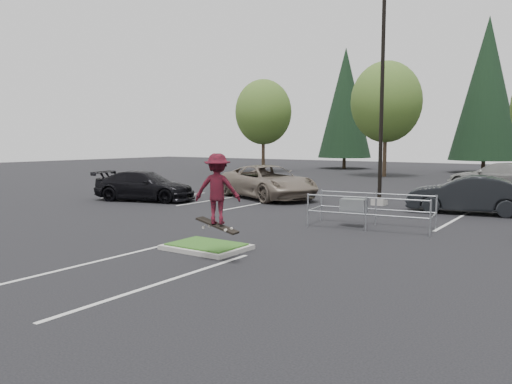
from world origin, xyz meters
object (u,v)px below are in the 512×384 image
Objects in this scene: light_pole at (382,107)px; conif_a at (345,103)px; car_far_silver at (500,177)px; cart_corral at (358,206)px; conif_b at (487,89)px; car_l_tan at (267,182)px; skateboarder at (217,189)px; car_r_charc at (467,195)px; decid_b at (386,105)px; car_l_black at (144,186)px; decid_a at (263,114)px.

conif_a is at bearing 117.38° from light_pole.
cart_corral is at bearing 5.54° from car_far_silver.
conif_b reaches higher than car_l_tan.
skateboarder is (-0.83, -6.79, 1.09)m from cart_corral.
light_pole is 0.78× the size of conif_a.
car_r_charc is 0.80× the size of car_far_silver.
light_pole reaches higher than car_far_silver.
car_l_tan is at bearing -174.14° from light_pole.
conif_a reaches higher than car_far_silver.
decid_b is 26.55m from cart_corral.
conif_b reaches higher than skateboarder.
conif_b is at bearing -114.92° from skateboarder.
cart_corral is (2.03, -34.71, -7.11)m from conif_b.
cart_corral is (1.53, -6.21, -3.82)m from light_pole.
cart_corral is 9.32m from car_l_tan.
car_l_tan reaches higher than cart_corral.
light_pole reaches higher than car_l_black.
cart_corral is at bearing -112.91° from car_l_black.
car_far_silver is at bearing -123.91° from skateboarder.
cart_corral is (20.04, -24.25, -4.84)m from decid_a.
car_r_charc reaches higher than cart_corral.
car_l_tan is (0.60, -19.14, -5.17)m from decid_b.
light_pole is 1.96× the size of car_l_black.
light_pole is at bearing -59.56° from car_l_tan.
decid_a is 10.85m from conif_a.
decid_a is (-18.51, 18.03, 1.02)m from light_pole.
light_pole is 25.86m from decid_a.
conif_b reaches higher than decid_a.
decid_b is at bearing 2.39° from decid_a.
decid_a is 22.99m from car_l_tan.
conif_b is 2.32× the size of car_l_tan.
car_far_silver is (9.57, 10.61, -0.00)m from car_l_tan.
car_far_silver is (14.16, 15.00, 0.11)m from car_l_black.
car_l_tan is (-6.61, 12.39, -0.96)m from skateboarder.
skateboarder reaches higher than car_r_charc.
decid_b is at bearing 100.20° from cart_corral.
car_far_silver is at bearing -17.48° from car_l_tan.
light_pole is 1.62× the size of car_l_tan.
light_pole is 2.13× the size of car_r_charc.
decid_a is 1.88× the size of car_r_charc.
conif_b is at bearing 14.05° from car_l_tan.
car_r_charc is (22.51, -18.60, -4.80)m from decid_a.
cart_corral is at bearing -64.89° from conif_a.
conif_a reaches higher than decid_b.
conif_b is 30.25m from car_r_charc.
skateboarder is 23.21m from car_far_silver.
cart_corral is 2.22× the size of skateboarder.
car_r_charc is at bearing -39.57° from decid_a.
conif_a is 34.61m from car_r_charc.
decid_a is 1.72× the size of car_l_black.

